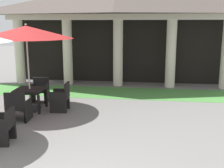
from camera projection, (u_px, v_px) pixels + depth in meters
name	position (u px, v px, depth m)	size (l,w,h in m)	color
background_pavilion	(118.00, 8.00, 12.34)	(10.49, 2.82, 4.45)	beige
lawn_strip	(114.00, 93.00, 11.56)	(12.29, 1.99, 0.01)	#47843D
patio_chair_near_foreground_east	(1.00, 127.00, 6.66)	(0.64, 0.62, 0.82)	black
patio_table_mid_left	(30.00, 92.00, 9.13)	(0.94, 0.94, 0.72)	black
patio_umbrella_mid_left	(26.00, 33.00, 8.74)	(2.90, 2.90, 2.76)	#2D2D2D
patio_chair_mid_left_south	(18.00, 107.00, 8.19)	(0.65, 0.62, 0.88)	black
patio_chair_mid_left_east	(61.00, 98.00, 9.11)	(0.58, 0.59, 0.93)	black
patio_chair_mid_left_north	(40.00, 91.00, 10.15)	(0.62, 0.55, 0.86)	black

